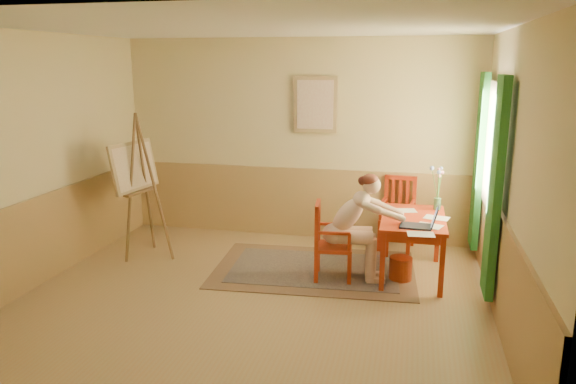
% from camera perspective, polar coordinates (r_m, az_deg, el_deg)
% --- Properties ---
extents(room, '(5.04, 4.54, 2.84)m').
position_cam_1_polar(room, '(5.61, -3.77, 2.36)').
color(room, '#A18455').
rests_on(room, ground).
extents(wainscot, '(5.00, 4.50, 1.00)m').
position_cam_1_polar(wainscot, '(6.57, -1.64, -4.08)').
color(wainscot, tan).
rests_on(wainscot, room).
extents(window, '(0.12, 2.01, 2.20)m').
position_cam_1_polar(window, '(6.52, 20.10, 2.62)').
color(window, white).
rests_on(window, room).
extents(wall_portrait, '(0.60, 0.05, 0.76)m').
position_cam_1_polar(wall_portrait, '(7.61, 2.86, 9.05)').
color(wall_portrait, tan).
rests_on(wall_portrait, room).
extents(rug, '(2.51, 1.77, 0.02)m').
position_cam_1_polar(rug, '(6.76, 2.75, -7.98)').
color(rug, '#8C7251').
rests_on(rug, room).
extents(table, '(0.73, 1.21, 0.72)m').
position_cam_1_polar(table, '(6.54, 12.86, -3.31)').
color(table, red).
rests_on(table, room).
extents(chair_left, '(0.46, 0.45, 0.91)m').
position_cam_1_polar(chair_left, '(6.36, 4.33, -5.13)').
color(chair_left, red).
rests_on(chair_left, room).
extents(chair_back, '(0.48, 0.49, 0.97)m').
position_cam_1_polar(chair_back, '(7.54, 11.33, -2.17)').
color(chair_back, red).
rests_on(chair_back, room).
extents(figure, '(0.96, 0.46, 1.26)m').
position_cam_1_polar(figure, '(6.27, 7.00, -3.15)').
color(figure, beige).
rests_on(figure, room).
extents(laptop, '(0.41, 0.26, 0.24)m').
position_cam_1_polar(laptop, '(6.12, 13.74, -3.15)').
color(laptop, '#1E2338').
rests_on(laptop, table).
extents(papers, '(0.69, 1.16, 0.00)m').
position_cam_1_polar(papers, '(6.35, 13.78, -2.99)').
color(papers, white).
rests_on(papers, table).
extents(vase, '(0.19, 0.28, 0.53)m').
position_cam_1_polar(vase, '(6.88, 15.27, 0.24)').
color(vase, '#3F724C').
rests_on(vase, table).
extents(wastebasket, '(0.35, 0.35, 0.28)m').
position_cam_1_polar(wastebasket, '(6.53, 11.60, -7.81)').
color(wastebasket, '#C3401C').
rests_on(wastebasket, room).
extents(easel, '(0.67, 0.83, 1.86)m').
position_cam_1_polar(easel, '(7.24, -15.44, 1.99)').
color(easel, brown).
rests_on(easel, room).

